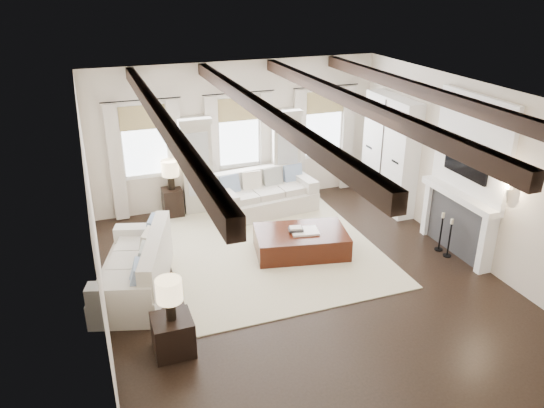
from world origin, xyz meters
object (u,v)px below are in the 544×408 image
object	(u,v)px
ottoman	(301,242)
side_table_front	(173,335)
side_table_back	(173,202)
sofa_back	(265,195)
sofa_left	(138,270)

from	to	relation	value
ottoman	side_table_front	xyz separation A→B (m)	(-2.79, -2.03, 0.05)
side_table_front	side_table_back	world-z (taller)	side_table_back
sofa_back	ottoman	xyz separation A→B (m)	(-0.00, -2.07, -0.15)
sofa_left	sofa_back	bearing A→B (deg)	37.35
sofa_left	side_table_front	bearing A→B (deg)	-81.75
sofa_back	side_table_back	bearing A→B (deg)	167.11
sofa_back	side_table_front	xyz separation A→B (m)	(-2.79, -4.10, -0.10)
sofa_left	side_table_back	xyz separation A→B (m)	(1.08, 2.77, -0.07)
side_table_back	sofa_left	bearing A→B (deg)	-111.27
sofa_back	ottoman	world-z (taller)	sofa_back
side_table_front	side_table_back	xyz separation A→B (m)	(0.82, 4.55, 0.04)
sofa_left	side_table_front	size ratio (longest dim) A/B	4.46
sofa_back	sofa_left	size ratio (longest dim) A/B	0.93
sofa_left	ottoman	bearing A→B (deg)	4.73
side_table_back	ottoman	bearing A→B (deg)	-52.09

